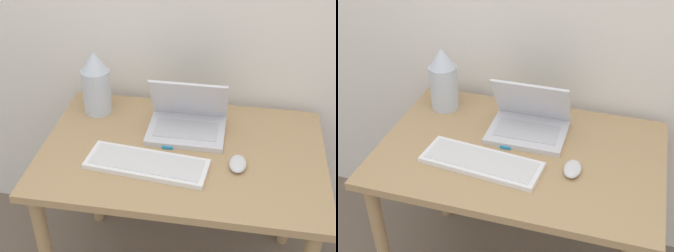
{
  "view_description": "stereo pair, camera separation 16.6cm",
  "coord_description": "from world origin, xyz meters",
  "views": [
    {
      "loc": [
        0.18,
        -1.02,
        1.75
      ],
      "look_at": [
        -0.05,
        0.34,
        0.82
      ],
      "focal_mm": 50.0,
      "sensor_mm": 36.0,
      "label": 1
    },
    {
      "loc": [
        0.34,
        -0.98,
        1.75
      ],
      "look_at": [
        -0.05,
        0.34,
        0.82
      ],
      "focal_mm": 50.0,
      "sensor_mm": 36.0,
      "label": 2
    }
  ],
  "objects": [
    {
      "name": "mp3_player",
      "position": [
        -0.05,
        0.36,
        0.72
      ],
      "size": [
        0.04,
        0.05,
        0.01
      ],
      "color": "#1E7FB7",
      "rests_on": "desk"
    },
    {
      "name": "vase",
      "position": [
        -0.38,
        0.55,
        0.85
      ],
      "size": [
        0.11,
        0.11,
        0.27
      ],
      "color": "silver",
      "rests_on": "desk"
    },
    {
      "name": "desk",
      "position": [
        0.0,
        0.34,
        0.61
      ],
      "size": [
        1.03,
        0.68,
        0.72
      ],
      "color": "tan",
      "rests_on": "ground_plane"
    },
    {
      "name": "laptop",
      "position": [
        0.0,
        0.47,
        0.76
      ],
      "size": [
        0.29,
        0.23,
        0.22
      ],
      "color": "silver",
      "rests_on": "desk"
    },
    {
      "name": "keyboard",
      "position": [
        -0.11,
        0.23,
        0.73
      ],
      "size": [
        0.44,
        0.19,
        0.02
      ],
      "color": "white",
      "rests_on": "desk"
    },
    {
      "name": "mouse",
      "position": [
        0.2,
        0.27,
        0.73
      ],
      "size": [
        0.06,
        0.1,
        0.03
      ],
      "color": "silver",
      "rests_on": "desk"
    }
  ]
}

